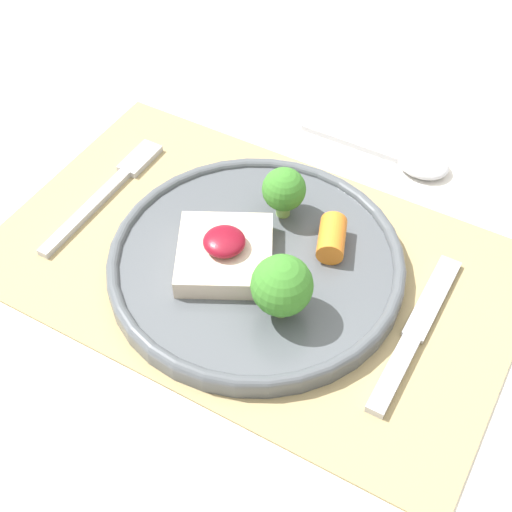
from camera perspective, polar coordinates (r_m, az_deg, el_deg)
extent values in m
cube|color=white|center=(0.70, -0.19, -1.56)|extent=(1.59, 1.22, 0.03)
cylinder|color=white|center=(1.60, -13.69, 13.24)|extent=(0.06, 0.06, 0.69)
cube|color=#9E895B|center=(0.68, -0.19, -0.67)|extent=(0.49, 0.31, 0.00)
cylinder|color=#4C5156|center=(0.67, 0.00, -0.68)|extent=(0.28, 0.28, 0.02)
torus|color=#4C5156|center=(0.66, 0.00, -0.23)|extent=(0.28, 0.28, 0.01)
cube|color=beige|center=(0.66, -2.50, 0.13)|extent=(0.12, 0.12, 0.02)
ellipsoid|color=maroon|center=(0.64, -2.55, 1.18)|extent=(0.04, 0.04, 0.02)
cylinder|color=#84B256|center=(0.62, 2.01, -3.98)|extent=(0.01, 0.01, 0.02)
sphere|color=#387A28|center=(0.60, 2.09, -2.37)|extent=(0.05, 0.05, 0.05)
cylinder|color=#84B256|center=(0.70, 2.22, 3.92)|extent=(0.01, 0.01, 0.02)
sphere|color=#387A28|center=(0.68, 2.28, 5.34)|extent=(0.04, 0.04, 0.04)
cylinder|color=orange|center=(0.67, 6.08, 1.45)|extent=(0.04, 0.05, 0.03)
cube|color=#B2B2B7|center=(0.74, -13.44, 3.47)|extent=(0.01, 0.13, 0.01)
cube|color=#B2B2B7|center=(0.79, -9.26, 7.70)|extent=(0.02, 0.05, 0.01)
cube|color=#B2B2B7|center=(0.62, 10.95, -9.28)|extent=(0.02, 0.08, 0.01)
cube|color=#B2B2B7|center=(0.67, 13.95, -3.24)|extent=(0.02, 0.10, 0.00)
cube|color=#B2B2B7|center=(0.82, 7.67, 8.99)|extent=(0.12, 0.01, 0.01)
ellipsoid|color=#B2B2B7|center=(0.80, 13.25, 7.18)|extent=(0.06, 0.05, 0.02)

